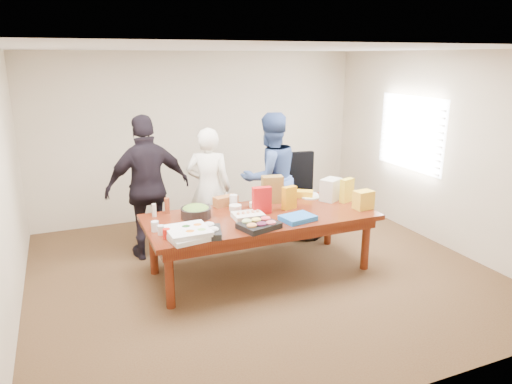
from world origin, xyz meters
name	(u,v)px	position (x,y,z in m)	size (l,w,h in m)	color
floor	(260,271)	(0.00, 0.00, -0.01)	(5.50, 5.00, 0.02)	#47301E
ceiling	(261,47)	(0.00, 0.00, 2.71)	(5.50, 5.00, 0.02)	white
wall_back	(201,135)	(0.00, 2.50, 1.35)	(5.50, 0.04, 2.70)	beige
wall_front	(399,241)	(0.00, -2.50, 1.35)	(5.50, 0.04, 2.70)	beige
wall_left	(1,192)	(-2.75, 0.00, 1.35)	(0.04, 5.00, 2.70)	beige
wall_right	(440,150)	(2.75, 0.00, 1.35)	(0.04, 5.00, 2.70)	beige
window_panel	(410,133)	(2.72, 0.60, 1.50)	(0.03, 1.40, 1.10)	white
window_blinds	(408,133)	(2.68, 0.60, 1.50)	(0.04, 1.36, 1.00)	beige
conference_table	(261,243)	(0.00, 0.00, 0.38)	(2.80, 1.20, 0.75)	#4C1C0F
office_chair	(304,197)	(1.09, 0.90, 0.59)	(0.60, 0.60, 1.18)	black
person_center	(209,189)	(-0.34, 1.01, 0.85)	(0.62, 0.41, 1.71)	white
person_right	(270,178)	(0.56, 0.96, 0.94)	(0.91, 0.71, 1.87)	#354F8B
person_left	(148,188)	(-1.17, 1.02, 0.96)	(1.12, 0.47, 1.92)	black
veggie_tray	(200,233)	(-0.88, -0.38, 0.78)	(0.46, 0.36, 0.07)	black
fruit_tray	(259,226)	(-0.20, -0.42, 0.78)	(0.42, 0.33, 0.06)	black
sheet_cake	(248,216)	(-0.19, -0.05, 0.78)	(0.36, 0.27, 0.06)	white
salad_bowl	(196,213)	(-0.75, 0.22, 0.81)	(0.37, 0.37, 0.12)	black
chip_bag_blue	(298,218)	(0.33, -0.35, 0.78)	(0.38, 0.29, 0.06)	blue
chip_bag_red	(262,200)	(0.04, 0.05, 0.92)	(0.23, 0.09, 0.33)	red
chip_bag_yellow	(347,190)	(1.27, 0.06, 0.91)	(0.21, 0.08, 0.31)	yellow
chip_bag_orange	(289,198)	(0.43, 0.08, 0.90)	(0.19, 0.08, 0.29)	orange
mayo_jar	(233,201)	(-0.19, 0.44, 0.83)	(0.10, 0.10, 0.16)	white
mustard_bottle	(269,197)	(0.30, 0.44, 0.83)	(0.05, 0.05, 0.15)	yellow
dressing_bottle	(167,206)	(-1.04, 0.50, 0.85)	(0.06, 0.06, 0.20)	brown
ranch_bottle	(154,210)	(-1.21, 0.44, 0.83)	(0.05, 0.05, 0.16)	beige
banana_bunch	(303,194)	(0.84, 0.47, 0.79)	(0.26, 0.15, 0.09)	gold
bread_loaf	(226,201)	(-0.27, 0.52, 0.81)	(0.31, 0.14, 0.13)	#A15F2D
kraft_bag	(272,189)	(0.35, 0.41, 0.93)	(0.27, 0.16, 0.36)	olive
red_cup	(166,234)	(-1.23, -0.31, 0.80)	(0.08, 0.08, 0.11)	red
clear_cup_a	(161,230)	(-1.26, -0.19, 0.80)	(0.08, 0.08, 0.10)	white
clear_cup_b	(155,226)	(-1.30, -0.06, 0.81)	(0.08, 0.08, 0.11)	white
pizza_box_lower	(189,236)	(-1.01, -0.39, 0.78)	(0.44, 0.44, 0.05)	white
pizza_box_upper	(188,231)	(-1.01, -0.38, 0.83)	(0.44, 0.44, 0.05)	white
plate_a	(310,197)	(0.93, 0.42, 0.76)	(0.27, 0.27, 0.02)	silver
plate_b	(309,194)	(0.96, 0.52, 0.76)	(0.26, 0.26, 0.02)	white
dip_bowl_a	(255,204)	(0.06, 0.32, 0.78)	(0.15, 0.15, 0.06)	beige
dip_bowl_b	(235,207)	(-0.22, 0.30, 0.78)	(0.15, 0.15, 0.06)	white
grocery_bag_white	(331,190)	(1.11, 0.20, 0.90)	(0.27, 0.20, 0.29)	beige
grocery_bag_yellow	(364,200)	(1.30, -0.28, 0.87)	(0.23, 0.16, 0.23)	yellow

